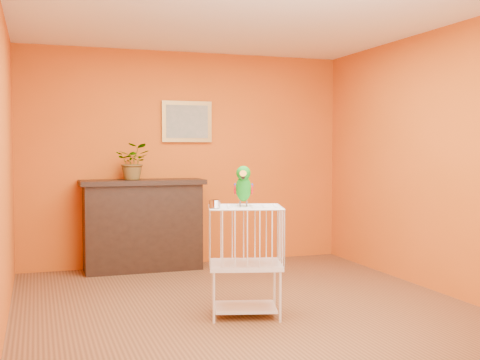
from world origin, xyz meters
name	(u,v)px	position (x,y,z in m)	size (l,w,h in m)	color
ground	(247,309)	(0.00, 0.00, 0.00)	(4.50, 4.50, 0.00)	brown
room_shell	(247,130)	(0.00, 0.00, 1.58)	(4.50, 4.50, 4.50)	#CD5613
console_cabinet	(143,225)	(-0.59, 2.00, 0.53)	(1.43, 0.51, 1.06)	black
potted_plant	(134,166)	(-0.69, 1.98, 1.22)	(0.38, 0.42, 0.33)	#26722D
framed_picture	(187,122)	(0.00, 2.22, 1.75)	(0.62, 0.04, 0.50)	#AE863E
birdcage	(245,259)	(-0.09, -0.21, 0.48)	(0.70, 0.61, 0.93)	silver
feed_cup	(215,204)	(-0.38, -0.28, 0.97)	(0.09, 0.09, 0.06)	silver
parrot	(243,186)	(-0.10, -0.18, 1.11)	(0.19, 0.31, 0.35)	#59544C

